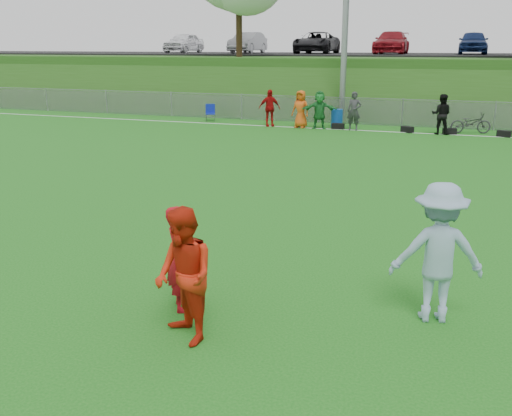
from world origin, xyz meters
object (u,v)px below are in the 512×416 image
at_px(recycling_bin, 337,118).
at_px(bicycle, 471,123).
at_px(player_red_left, 180,258).
at_px(player_blue, 438,253).
at_px(player_red_center, 184,276).

distance_m(recycling_bin, bicycle, 5.84).
relative_size(player_red_left, player_blue, 0.79).
height_order(player_red_left, recycling_bin, player_red_left).
bearing_deg(player_red_center, player_blue, 69.24).
bearing_deg(player_blue, bicycle, -106.17).
distance_m(player_blue, recycling_bin, 19.38).
distance_m(player_red_center, player_blue, 3.42).
height_order(player_red_center, bicycle, player_red_center).
xyz_separation_m(player_red_left, player_red_center, (0.48, -0.82, 0.12)).
bearing_deg(recycling_bin, bicycle, -1.34).
relative_size(player_red_left, player_red_center, 0.87).
distance_m(player_red_center, recycling_bin, 20.48).
relative_size(player_red_center, player_blue, 0.91).
height_order(player_red_left, player_red_center, player_red_center).
height_order(player_blue, recycling_bin, player_blue).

